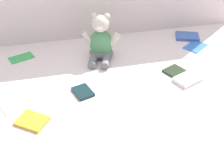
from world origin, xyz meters
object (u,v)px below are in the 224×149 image
at_px(book_case_1, 174,71).
at_px(book_case_6, 188,79).
at_px(teddy_bear, 101,42).
at_px(book_case_3, 12,105).
at_px(book_case_7, 195,46).
at_px(book_case_4, 32,121).
at_px(book_case_2, 187,36).
at_px(book_case_0, 21,57).
at_px(book_case_5, 83,92).

relative_size(book_case_1, book_case_6, 0.73).
relative_size(teddy_bear, book_case_3, 2.24).
xyz_separation_m(book_case_3, book_case_7, (0.97, 0.29, 0.00)).
distance_m(book_case_1, book_case_3, 0.75).
relative_size(book_case_1, book_case_4, 0.82).
bearing_deg(book_case_2, book_case_0, -68.11).
relative_size(book_case_3, book_case_5, 1.11).
relative_size(book_case_3, book_case_6, 0.85).
bearing_deg(book_case_1, book_case_5, -106.95).
height_order(book_case_1, book_case_3, book_case_1).
distance_m(book_case_5, book_case_7, 0.72).
xyz_separation_m(book_case_5, book_case_6, (0.49, -0.02, 0.00)).
relative_size(book_case_3, book_case_4, 0.94).
xyz_separation_m(book_case_2, book_case_3, (-0.97, -0.40, -0.00)).
relative_size(teddy_bear, book_case_7, 1.84).
bearing_deg(book_case_0, book_case_1, 46.05).
bearing_deg(book_case_2, book_case_4, -38.93).
bearing_deg(teddy_bear, book_case_2, 30.00).
bearing_deg(book_case_1, book_case_7, 109.00).
bearing_deg(book_case_6, teddy_bear, -152.53).
xyz_separation_m(teddy_bear, book_case_2, (0.54, 0.10, -0.08)).
xyz_separation_m(book_case_0, book_case_4, (0.05, -0.50, 0.00)).
bearing_deg(book_case_0, book_case_3, -25.02).
bearing_deg(book_case_5, book_case_6, 159.95).
bearing_deg(book_case_5, book_case_0, -71.48).
bearing_deg(book_case_7, teddy_bear, 54.62).
relative_size(teddy_bear, book_case_5, 2.50).
distance_m(book_case_0, book_case_7, 0.94).
bearing_deg(book_case_6, book_case_0, -139.19).
bearing_deg(book_case_7, book_case_5, 77.29).
distance_m(book_case_1, book_case_5, 0.46).
distance_m(book_case_3, book_case_5, 0.30).
bearing_deg(book_case_7, book_case_3, 72.18).
height_order(book_case_4, book_case_5, same).
bearing_deg(book_case_0, book_case_6, 41.78).
relative_size(book_case_0, book_case_4, 1.06).
height_order(book_case_0, book_case_6, book_case_6).
distance_m(book_case_1, book_case_2, 0.39).
xyz_separation_m(book_case_2, book_case_4, (-0.89, -0.51, -0.00)).
bearing_deg(book_case_6, book_case_3, -111.98).
distance_m(teddy_bear, book_case_4, 0.55).
distance_m(book_case_2, book_case_4, 1.03).
height_order(book_case_0, book_case_4, book_case_4).
height_order(teddy_bear, book_case_0, teddy_bear).
relative_size(book_case_5, book_case_7, 0.74).
relative_size(book_case_4, book_case_6, 0.90).
relative_size(book_case_2, book_case_5, 1.36).
xyz_separation_m(book_case_0, book_case_3, (-0.03, -0.39, 0.00)).
bearing_deg(teddy_bear, book_case_6, -21.49).
bearing_deg(teddy_bear, book_case_1, -15.19).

